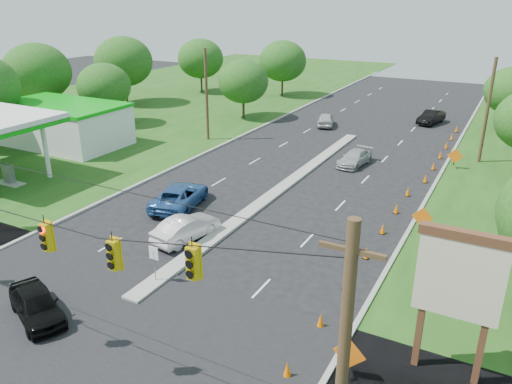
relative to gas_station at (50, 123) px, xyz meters
The scene contains 40 objects.
ground 31.23m from the gas_station, 40.57° to the right, with size 160.00×160.00×0.00m, color black.
grass_left 6.87m from the gas_station, behind, with size 40.00×160.00×0.06m, color #1E4714.
cross_street 31.23m from the gas_station, 40.57° to the right, with size 160.00×14.00×0.02m, color black.
curb_left 16.89m from the gas_station, 35.78° to the left, with size 0.25×110.00×0.16m, color gray.
curb_right 35.22m from the gas_station, 16.13° to the left, with size 0.25×110.00×0.16m, color gray.
median 23.79m from the gas_station, ahead, with size 1.00×34.00×0.18m, color gray.
median_sign 27.62m from the gas_station, 31.07° to the right, with size 0.55×0.06×2.05m.
signal_span 31.83m from the gas_station, 42.00° to the right, with size 25.60×0.32×9.00m.
utility_pole_far_left 14.93m from the gas_station, 41.21° to the left, with size 0.28×0.28×9.00m, color #422D1C.
utility_pole_far_right 39.08m from the gas_station, 22.21° to the left, with size 0.28×0.28×9.00m, color #422D1C.
gas_station is the anchor object (origin of this frame).
pylon_sign 40.50m from the gas_station, 20.31° to the right, with size 5.90×2.30×6.12m.
cone_0 36.74m from the gas_station, 28.05° to the right, with size 0.32×0.32×0.70m, color #F56B00.
cone_1 35.23m from the gas_station, 23.01° to the right, with size 0.32×0.32×0.70m, color #F56B00.
cone_2 34.02m from the gas_station, 17.56° to the right, with size 0.32×0.32×0.70m, color #F56B00.
cone_3 33.14m from the gas_station, 11.77° to the right, with size 0.32×0.32×0.70m, color #F56B00.
cone_4 32.61m from the gas_station, ahead, with size 0.32×0.32×0.70m, color #F56B00.
cone_5 32.45m from the gas_station, ahead, with size 0.32×0.32×0.70m, color #F56B00.
cone_6 32.66m from the gas_station, ahead, with size 0.32×0.32×0.70m, color #F56B00.
cone_7 33.83m from the gas_station, 12.41° to the left, with size 0.32×0.32×0.70m, color #F56B00.
cone_8 34.75m from the gas_station, 18.07° to the left, with size 0.32×0.32×0.70m, color #F56B00.
cone_9 35.99m from the gas_station, 23.39° to the left, with size 0.32×0.32×0.70m, color #F56B00.
cone_10 37.51m from the gas_station, 28.31° to the left, with size 0.32×0.32×0.70m, color #F56B00.
cone_11 39.29m from the gas_station, 32.81° to the left, with size 0.32×0.32×0.70m, color #F56B00.
cone_12 41.29m from the gas_station, 36.90° to the left, with size 0.32×0.32×0.70m, color #F56B00.
work_sign_0 38.11m from the gas_station, 25.25° to the right, with size 1.27×0.58×1.37m.
work_sign_1 34.54m from the gas_station, ahead, with size 1.27×0.58×1.37m.
work_sign_2 36.42m from the gas_station, 18.85° to the left, with size 1.27×0.58×1.37m.
tree_2 10.19m from the gas_station, 103.60° to the left, with size 5.88×5.88×6.86m.
tree_3 21.66m from the gas_station, 112.93° to the left, with size 7.56×7.56×8.82m.
tree_4 32.14m from the gas_station, 97.82° to the left, with size 6.72×6.72×7.84m.
tree_5 22.05m from the gas_station, 63.99° to the left, with size 5.88×5.88×6.86m.
tree_6 35.67m from the gas_station, 77.60° to the left, with size 6.72×6.72×7.84m.
tree_14 13.29m from the gas_station, 143.18° to the left, with size 7.56×7.56×8.82m.
black_sedan 28.33m from the gas_station, 42.56° to the right, with size 1.69×4.20×1.43m, color black.
white_sedan 24.21m from the gas_station, 23.20° to the right, with size 1.56×4.48×1.48m, color silver.
blue_pickup 19.78m from the gas_station, 16.58° to the right, with size 2.62×5.68×1.58m, color #254D8A.
silver_car_far 28.23m from the gas_station, 18.33° to the left, with size 1.78×4.38×1.27m, color #A8A8A8.
silver_car_oncoming 28.63m from the gas_station, 46.72° to the left, with size 1.72×4.27×1.46m, color #B4B4B4.
dark_car_receding 40.57m from the gas_station, 42.60° to the left, with size 1.61×4.61×1.52m, color black.
Camera 1 is at (14.82, -10.98, 13.64)m, focal length 35.00 mm.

